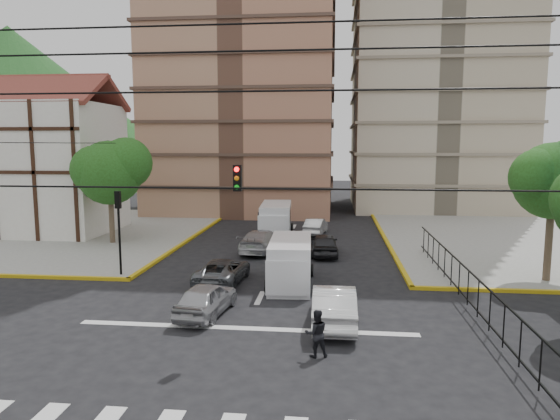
# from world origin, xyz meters

# --- Properties ---
(ground) EXTENTS (160.00, 160.00, 0.00)m
(ground) POSITION_xyz_m (0.00, 0.00, 0.00)
(ground) COLOR black
(ground) RESTS_ON ground
(sidewalk_nw) EXTENTS (26.00, 26.00, 0.15)m
(sidewalk_nw) POSITION_xyz_m (-20.00, 20.00, 0.07)
(sidewalk_nw) COLOR gray
(sidewalk_nw) RESTS_ON ground
(stop_line) EXTENTS (13.00, 0.40, 0.01)m
(stop_line) POSITION_xyz_m (0.00, 1.20, 0.01)
(stop_line) COLOR silver
(stop_line) RESTS_ON ground
(tudor_building) EXTENTS (10.80, 8.05, 12.23)m
(tudor_building) POSITION_xyz_m (-19.00, 20.00, 5.25)
(tudor_building) COLOR silver
(tudor_building) RESTS_ON ground
(distant_hill) EXTENTS (70.00, 70.00, 28.00)m
(distant_hill) POSITION_xyz_m (-55.00, 70.00, 14.00)
(distant_hill) COLOR #1A4E1A
(distant_hill) RESTS_ON ground
(park_fence) EXTENTS (0.10, 22.50, 1.66)m
(park_fence) POSITION_xyz_m (9.00, 4.50, 0.00)
(park_fence) COLOR black
(park_fence) RESTS_ON ground
(tree_park_c) EXTENTS (4.65, 3.80, 7.25)m
(tree_park_c) POSITION_xyz_m (14.09, 9.01, 5.34)
(tree_park_c) COLOR #473828
(tree_park_c) RESTS_ON ground
(tree_tudor) EXTENTS (5.39, 4.40, 7.43)m
(tree_tudor) POSITION_xyz_m (-11.90, 16.01, 5.22)
(tree_tudor) COLOR #473828
(tree_tudor) RESTS_ON ground
(traffic_light_nw) EXTENTS (0.28, 0.22, 4.40)m
(traffic_light_nw) POSITION_xyz_m (-7.80, 7.80, 3.11)
(traffic_light_nw) COLOR black
(traffic_light_nw) RESTS_ON ground
(traffic_light_hanging) EXTENTS (18.00, 9.12, 0.92)m
(traffic_light_hanging) POSITION_xyz_m (0.00, -2.04, 5.90)
(traffic_light_hanging) COLOR black
(traffic_light_hanging) RESTS_ON ground
(van_right_lane) EXTENTS (2.20, 5.13, 2.28)m
(van_right_lane) POSITION_xyz_m (1.20, 7.09, 1.11)
(van_right_lane) COLOR silver
(van_right_lane) RESTS_ON ground
(van_left_lane) EXTENTS (2.50, 5.64, 2.49)m
(van_left_lane) POSITION_xyz_m (-1.03, 20.18, 1.21)
(van_left_lane) COLOR silver
(van_left_lane) RESTS_ON ground
(car_silver_front_left) EXTENTS (2.12, 4.15, 1.35)m
(car_silver_front_left) POSITION_xyz_m (-1.86, 2.57, 0.68)
(car_silver_front_left) COLOR #A2A3A7
(car_silver_front_left) RESTS_ON ground
(car_white_front_right) EXTENTS (1.67, 4.67, 1.53)m
(car_white_front_right) POSITION_xyz_m (3.34, 2.07, 0.77)
(car_white_front_right) COLOR white
(car_white_front_right) RESTS_ON ground
(car_grey_mid_left) EXTENTS (2.35, 4.61, 1.25)m
(car_grey_mid_left) POSITION_xyz_m (-2.23, 7.30, 0.62)
(car_grey_mid_left) COLOR #525559
(car_grey_mid_left) RESTS_ON ground
(car_silver_rear_left) EXTENTS (2.73, 5.27, 1.46)m
(car_silver_rear_left) POSITION_xyz_m (-1.33, 14.77, 0.73)
(car_silver_rear_left) COLOR #B5B6BA
(car_silver_rear_left) RESTS_ON ground
(car_darkgrey_mid_right) EXTENTS (1.90, 4.23, 1.41)m
(car_darkgrey_mid_right) POSITION_xyz_m (2.74, 14.18, 0.71)
(car_darkgrey_mid_right) COLOR #242426
(car_darkgrey_mid_right) RESTS_ON ground
(car_white_rear_right) EXTENTS (1.88, 3.97, 1.26)m
(car_white_rear_right) POSITION_xyz_m (1.96, 21.53, 0.63)
(car_white_rear_right) COLOR silver
(car_white_rear_right) RESTS_ON ground
(pedestrian_crosswalk) EXTENTS (0.89, 0.77, 1.59)m
(pedestrian_crosswalk) POSITION_xyz_m (2.77, -1.04, 0.79)
(pedestrian_crosswalk) COLOR black
(pedestrian_crosswalk) RESTS_ON ground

